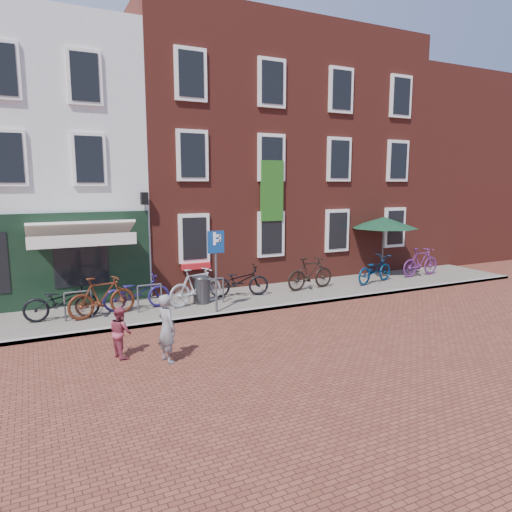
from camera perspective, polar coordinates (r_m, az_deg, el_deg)
name	(u,v)px	position (r m, az deg, el deg)	size (l,w,h in m)	color
ground	(212,318)	(13.65, -5.48, -7.65)	(80.00, 80.00, 0.00)	brown
sidewalk	(224,301)	(15.33, -3.95, -5.56)	(24.00, 3.00, 0.10)	slate
building_stucco	(12,166)	(19.28, -27.78, 9.77)	(8.00, 8.00, 9.00)	silver
building_brick_mid	(196,157)	(20.37, -7.39, 12.03)	(6.00, 8.00, 10.00)	maroon
building_brick_right	(315,160)	(23.01, 7.22, 11.68)	(6.00, 8.00, 10.00)	maroon
filler_right	(415,171)	(27.09, 18.96, 9.80)	(7.00, 8.00, 9.00)	maroon
litter_bin	(201,287)	(14.87, -6.72, -3.86)	(0.53, 0.53, 0.98)	#38383B
parking_sign	(216,257)	(13.56, -4.94, -0.11)	(0.50, 0.08, 2.43)	#4C4C4F
parasol	(384,220)	(19.62, 15.44, 4.25)	(2.74, 2.74, 2.52)	#4C4C4F
woman	(167,328)	(10.43, -10.93, -8.70)	(0.55, 0.36, 1.52)	gray
boy	(121,332)	(11.00, -16.30, -8.95)	(0.56, 0.44, 1.16)	#9B3A4C
bicycle_0	(62,301)	(14.08, -22.75, -5.16)	(0.70, 2.01, 1.05)	black
bicycle_1	(102,297)	(13.98, -18.40, -4.77)	(0.55, 1.95, 1.17)	#4E2110
bicycle_2	(137,292)	(14.51, -14.44, -4.32)	(0.70, 2.01, 1.05)	navy
bicycle_3	(196,286)	(14.68, -7.37, -3.72)	(0.55, 1.95, 1.17)	#A4A4A6
bicycle_4	(239,281)	(15.65, -2.07, -3.08)	(0.70, 2.01, 1.05)	black
bicycle_5	(310,273)	(16.75, 6.69, -2.12)	(0.55, 1.95, 1.17)	black
bicycle_6	(375,269)	(18.27, 14.37, -1.60)	(0.70, 2.01, 1.05)	#052649
bicycle_7	(421,262)	(20.17, 19.57, -0.69)	(0.55, 1.95, 1.17)	#59215D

